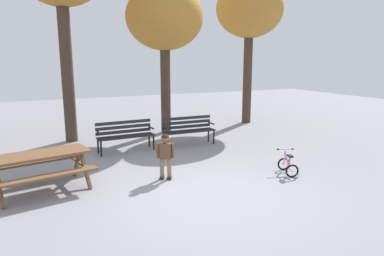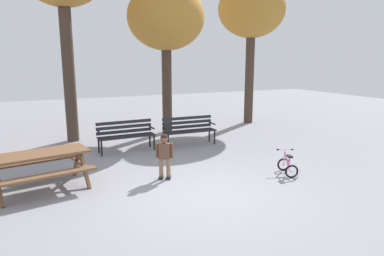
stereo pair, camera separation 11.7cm
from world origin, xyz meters
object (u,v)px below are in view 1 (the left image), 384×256
object	(u,v)px
park_bench_far_left	(125,133)
kids_bicycle	(288,165)
child_standing	(165,153)
park_bench_left	(188,128)
picnic_table	(41,162)

from	to	relation	value
park_bench_far_left	kids_bicycle	size ratio (longest dim) A/B	2.57
kids_bicycle	park_bench_far_left	bearing A→B (deg)	128.70
child_standing	park_bench_left	bearing A→B (deg)	56.26
child_standing	park_bench_far_left	bearing A→B (deg)	94.13
park_bench_far_left	child_standing	xyz separation A→B (m)	(0.19, -2.66, 0.08)
child_standing	kids_bicycle	xyz separation A→B (m)	(2.63, -0.87, -0.39)
park_bench_far_left	park_bench_left	bearing A→B (deg)	-2.85
park_bench_left	park_bench_far_left	bearing A→B (deg)	177.15
picnic_table	park_bench_left	distance (m)	4.68
park_bench_left	kids_bicycle	bearing A→B (deg)	-74.98
picnic_table	kids_bicycle	world-z (taller)	picnic_table
park_bench_left	child_standing	bearing A→B (deg)	-123.74
picnic_table	child_standing	xyz separation A→B (m)	(2.45, -0.42, -0.01)
child_standing	picnic_table	bearing A→B (deg)	170.31
park_bench_left	picnic_table	bearing A→B (deg)	-152.73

